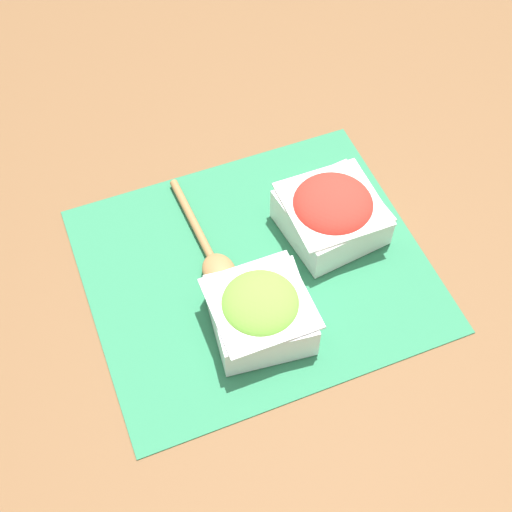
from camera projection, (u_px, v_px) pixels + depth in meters
name	position (u px, v px, depth m)	size (l,w,h in m)	color
ground_plane	(256.00, 269.00, 1.02)	(3.00, 3.00, 0.00)	brown
placemat	(256.00, 269.00, 1.02)	(0.47, 0.41, 0.00)	#2D7A51
lettuce_bowl	(260.00, 311.00, 0.93)	(0.14, 0.14, 0.08)	white
tomato_bowl	(332.00, 212.00, 1.02)	(0.14, 0.14, 0.08)	white
wooden_spoon	(212.00, 258.00, 1.01)	(0.05, 0.22, 0.03)	#9E7042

